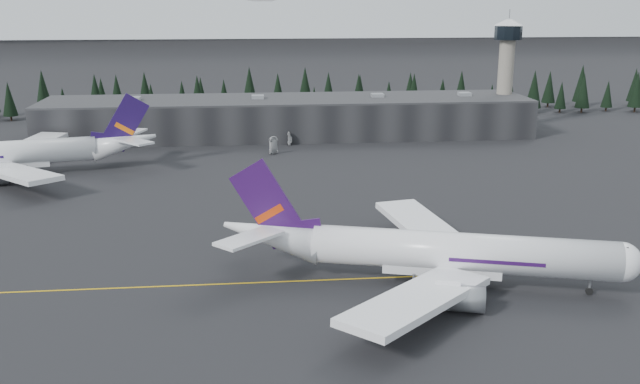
{
  "coord_description": "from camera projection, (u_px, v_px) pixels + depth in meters",
  "views": [
    {
      "loc": [
        -13.26,
        -110.52,
        45.03
      ],
      "look_at": [
        0.0,
        20.0,
        9.0
      ],
      "focal_mm": 40.0,
      "sensor_mm": 36.0,
      "label": 1
    }
  ],
  "objects": [
    {
      "name": "mountain_ridge",
      "position": [
        255.0,
        27.0,
        1078.6
      ],
      "size": [
        4400.0,
        900.0,
        420.0
      ],
      "primitive_type": null,
      "color": "white",
      "rests_on": "ground"
    },
    {
      "name": "ground",
      "position": [
        332.0,
        275.0,
        119.24
      ],
      "size": [
        1400.0,
        1400.0,
        0.0
      ],
      "primitive_type": "plane",
      "color": "black",
      "rests_on": "ground"
    },
    {
      "name": "jet_main",
      "position": [
        425.0,
        251.0,
        114.52
      ],
      "size": [
        65.61,
        59.48,
        19.73
      ],
      "rotation": [
        0.0,
        0.0,
        -0.28
      ],
      "color": "white",
      "rests_on": "ground"
    },
    {
      "name": "jet_parked",
      "position": [
        21.0,
        153.0,
        185.27
      ],
      "size": [
        68.16,
        62.27,
        20.3
      ],
      "rotation": [
        0.0,
        0.0,
        3.36
      ],
      "color": "white",
      "rests_on": "ground"
    },
    {
      "name": "gse_vehicle_b",
      "position": [
        290.0,
        143.0,
        223.08
      ],
      "size": [
        4.54,
        2.12,
        1.5
      ],
      "primitive_type": "imported",
      "rotation": [
        0.0,
        0.0,
        -1.65
      ],
      "color": "#BCBCBE",
      "rests_on": "ground"
    },
    {
      "name": "control_tower",
      "position": [
        506.0,
        62.0,
        243.15
      ],
      "size": [
        10.0,
        10.0,
        37.7
      ],
      "color": "gray",
      "rests_on": "ground"
    },
    {
      "name": "terminal",
      "position": [
        288.0,
        117.0,
        237.49
      ],
      "size": [
        160.0,
        30.0,
        12.6
      ],
      "color": "black",
      "rests_on": "ground"
    },
    {
      "name": "treeline",
      "position": [
        283.0,
        98.0,
        272.67
      ],
      "size": [
        360.0,
        20.0,
        15.0
      ],
      "primitive_type": "cube",
      "color": "black",
      "rests_on": "ground"
    },
    {
      "name": "gse_vehicle_a",
      "position": [
        273.0,
        152.0,
        210.73
      ],
      "size": [
        4.74,
        6.02,
        1.52
      ],
      "primitive_type": "imported",
      "rotation": [
        0.0,
        0.0,
        0.47
      ],
      "color": "#BDBDC0",
      "rests_on": "ground"
    },
    {
      "name": "taxiline",
      "position": [
        333.0,
        280.0,
        117.32
      ],
      "size": [
        400.0,
        0.4,
        0.02
      ],
      "primitive_type": "cube",
      "color": "gold",
      "rests_on": "ground"
    }
  ]
}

